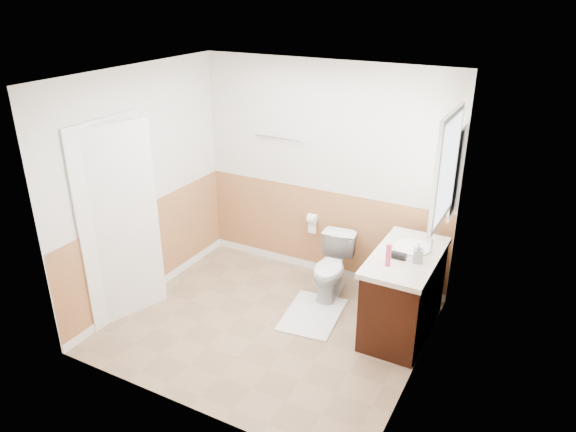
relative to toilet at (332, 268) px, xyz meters
The scene contains 32 objects.
floor 0.98m from the toilet, 110.52° to the right, with size 3.00×3.00×0.00m, color #8C7051.
ceiling 2.35m from the toilet, 110.52° to the right, with size 3.00×3.00×0.00m, color white.
wall_back 1.06m from the toilet, 126.30° to the left, with size 3.00×3.00×0.00m, color silver.
wall_front 2.37m from the toilet, 98.48° to the right, with size 3.00×3.00×0.00m, color silver.
wall_left 2.21m from the toilet, 154.71° to the right, with size 3.00×3.00×0.00m, color silver.
wall_right 1.72m from the toilet, 36.18° to the right, with size 3.00×3.00×0.00m, color silver.
wainscot_back 0.56m from the toilet, 127.06° to the left, with size 3.00×3.00×0.00m, color #B47548.
wainscot_front 2.18m from the toilet, 98.53° to the right, with size 3.00×3.00×0.00m, color #B47548.
wainscot_left 2.01m from the toilet, 154.56° to the right, with size 2.60×2.60×0.00m, color #B47548.
wainscot_right 1.46m from the toilet, 36.46° to the right, with size 2.60×2.60×0.00m, color #B47548.
toilet is the anchor object (origin of this frame).
bath_mat 0.58m from the toilet, 90.00° to the right, with size 0.55×0.80×0.02m, color silver.
vanity_cabinet 0.94m from the toilet, 17.68° to the right, with size 0.55×1.10×0.80m, color black.
vanity_knob_left 0.74m from the toilet, 33.03° to the right, with size 0.03×0.03×0.03m, color silver.
vanity_knob_right 0.65m from the toilet, 17.30° to the right, with size 0.03×0.03×0.03m, color silver.
countertop 1.05m from the toilet, 17.87° to the right, with size 0.60×1.15×0.05m, color silver.
sink_basin 1.04m from the toilet, ahead, with size 0.36×0.36×0.02m, color white.
faucet 1.23m from the toilet, ahead, with size 0.02×0.02×0.14m, color silver.
lotion_bottle 1.16m from the toilet, 36.22° to the right, with size 0.05×0.05×0.22m, color #D3365B.
soap_dispenser 1.24m from the toilet, 20.65° to the right, with size 0.09×0.09×0.19m, color gray.
hair_dryer_body 1.08m from the toilet, 25.65° to the right, with size 0.07×0.07×0.14m, color black.
hair_dryer_handle 1.02m from the toilet, 23.22° to the right, with size 0.03×0.03×0.07m, color black.
mirror_panel 1.69m from the toilet, 11.70° to the left, with size 0.02×0.35×0.90m, color silver.
window_frame 1.84m from the toilet, 13.39° to the right, with size 0.04×0.80×1.00m, color white.
window_glass 1.85m from the toilet, 13.21° to the right, with size 0.01×0.70×0.90m, color white.
door 2.27m from the toilet, 142.72° to the right, with size 0.05×0.80×2.04m, color white.
door_frame 2.33m from the toilet, 143.90° to the right, with size 0.02×0.92×2.10m, color white.
door_knob 2.02m from the toilet, 149.45° to the right, with size 0.06×0.06×0.06m, color silver.
towel_bar 1.58m from the toilet, 156.08° to the left, with size 0.02×0.02×0.62m, color silver.
tp_holder_bar 0.67m from the toilet, 139.02° to the left, with size 0.02×0.02×0.14m, color silver.
tp_roll 0.67m from the toilet, 139.02° to the left, with size 0.11×0.11×0.10m, color white.
tp_sheet 0.61m from the toilet, 139.02° to the left, with size 0.10×0.01×0.16m, color white.
Camera 1 is at (2.33, -3.94, 3.23)m, focal length 33.46 mm.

